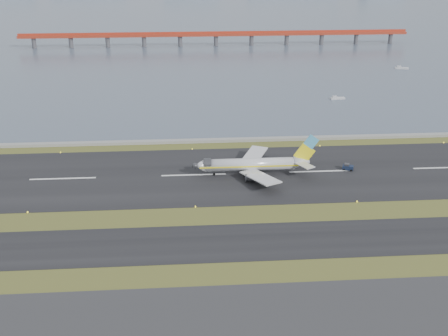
{
  "coord_description": "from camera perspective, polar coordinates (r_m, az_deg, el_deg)",
  "views": [
    {
      "loc": [
        -2.19,
        -130.14,
        68.71
      ],
      "look_at": [
        8.86,
        22.0,
        5.44
      ],
      "focal_mm": 45.0,
      "sensor_mm": 36.0,
      "label": 1
    }
  ],
  "objects": [
    {
      "name": "bay_water",
      "position": [
        594.13,
        -4.07,
        15.83
      ],
      "size": [
        1400.0,
        800.0,
        1.3
      ],
      "primitive_type": "cube",
      "color": "#475265",
      "rests_on": "ground"
    },
    {
      "name": "taxiway_strip",
      "position": [
        136.66,
        -2.7,
        -7.66
      ],
      "size": [
        1000.0,
        18.0,
        0.1
      ],
      "primitive_type": "cube",
      "color": "black",
      "rests_on": "ground"
    },
    {
      "name": "workboat_far",
      "position": [
        332.42,
        17.57,
        9.66
      ],
      "size": [
        7.46,
        3.89,
        1.73
      ],
      "rotation": [
        0.0,
        0.0,
        -0.24
      ],
      "color": "silver",
      "rests_on": "ground"
    },
    {
      "name": "ground",
      "position": [
        147.18,
        -2.83,
        -5.33
      ],
      "size": [
        1000.0,
        1000.0,
        0.0
      ],
      "primitive_type": "plane",
      "color": "#3F4D1B",
      "rests_on": "ground"
    },
    {
      "name": "pushback_tug",
      "position": [
        181.62,
        12.46,
        0.09
      ],
      "size": [
        3.79,
        2.95,
        2.14
      ],
      "rotation": [
        0.0,
        0.0,
        -0.37
      ],
      "color": "#131E35",
      "rests_on": "ground"
    },
    {
      "name": "runway_strip",
      "position": [
        174.25,
        -3.1,
        -0.71
      ],
      "size": [
        1000.0,
        45.0,
        0.1
      ],
      "primitive_type": "cube",
      "color": "black",
      "rests_on": "ground"
    },
    {
      "name": "seawall",
      "position": [
        202.01,
        -3.29,
        2.76
      ],
      "size": [
        1000.0,
        2.5,
        1.0
      ],
      "primitive_type": "cube",
      "color": "gray",
      "rests_on": "ground"
    },
    {
      "name": "red_pier",
      "position": [
        385.71,
        -0.83,
        13.36
      ],
      "size": [
        260.0,
        5.0,
        10.2
      ],
      "color": "#AA311D",
      "rests_on": "ground"
    },
    {
      "name": "workboat_near",
      "position": [
        261.69,
        11.42,
        6.97
      ],
      "size": [
        6.7,
        2.51,
        1.6
      ],
      "rotation": [
        0.0,
        0.0,
        0.07
      ],
      "color": "silver",
      "rests_on": "ground"
    },
    {
      "name": "airliner",
      "position": [
        173.32,
        3.1,
        0.38
      ],
      "size": [
        38.52,
        32.89,
        12.8
      ],
      "color": "silver",
      "rests_on": "ground"
    }
  ]
}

